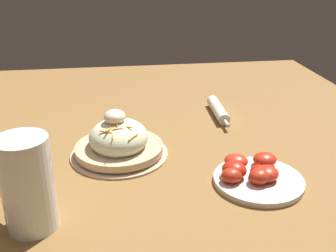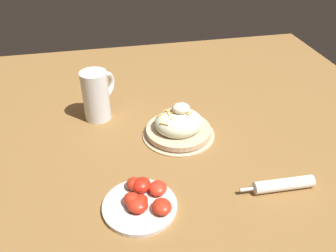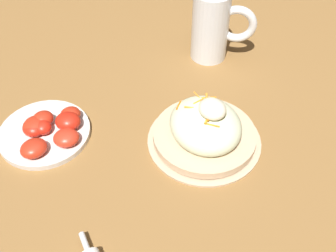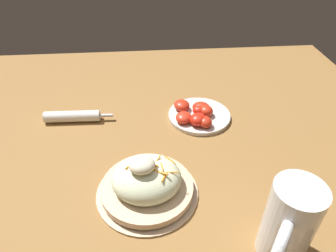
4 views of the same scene
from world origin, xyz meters
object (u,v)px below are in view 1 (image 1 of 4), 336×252
salad_plate (119,142)px  napkin_roll (218,110)px  beer_mug (26,187)px  tomato_plate (255,174)px

salad_plate → napkin_roll: 0.33m
beer_mug → napkin_roll: bearing=-45.1°
napkin_roll → tomato_plate: (-0.34, 0.02, 0.00)m
napkin_roll → beer_mug: bearing=134.9°
beer_mug → tomato_plate: size_ratio=0.91×
salad_plate → beer_mug: 0.27m
salad_plate → napkin_roll: size_ratio=1.14×
napkin_roll → tomato_plate: size_ratio=1.08×
tomato_plate → beer_mug: bearing=100.9°
salad_plate → napkin_roll: (0.19, -0.27, -0.02)m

